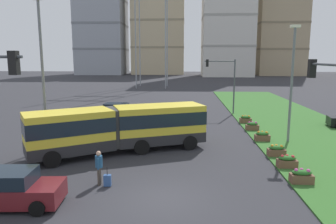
{
  "coord_description": "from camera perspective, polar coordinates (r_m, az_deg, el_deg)",
  "views": [
    {
      "loc": [
        0.9,
        -13.43,
        6.28
      ],
      "look_at": [
        -0.33,
        10.23,
        2.2
      ],
      "focal_mm": 34.01,
      "sensor_mm": 36.0,
      "label": 1
    }
  ],
  "objects": [
    {
      "name": "ground_plane",
      "position": [
        14.86,
        -0.81,
        -15.24
      ],
      "size": [
        260.0,
        260.0,
        0.0
      ],
      "primitive_type": "plane",
      "color": "#2D2D33"
    },
    {
      "name": "grass_median",
      "position": [
        26.34,
        25.97,
        -4.94
      ],
      "size": [
        10.0,
        70.0,
        0.08
      ],
      "primitive_type": "cube",
      "color": "#336628",
      "rests_on": "ground_plane"
    },
    {
      "name": "articulated_bus",
      "position": [
        21.35,
        -8.62,
        -2.85
      ],
      "size": [
        11.59,
        7.5,
        3.0
      ],
      "color": "yellow",
      "rests_on": "ground"
    },
    {
      "name": "car_grey_wagon",
      "position": [
        33.45,
        -9.05,
        0.14
      ],
      "size": [
        4.47,
        2.17,
        1.58
      ],
      "color": "slate",
      "rests_on": "ground"
    },
    {
      "name": "car_maroon_sedan",
      "position": [
        15.45,
        -26.71,
        -12.27
      ],
      "size": [
        4.52,
        2.27,
        1.58
      ],
      "color": "maroon",
      "rests_on": "ground"
    },
    {
      "name": "pedestrian_crossing",
      "position": [
        16.32,
        -12.27,
        -9.33
      ],
      "size": [
        0.36,
        0.58,
        1.74
      ],
      "color": "#4C4238",
      "rests_on": "ground"
    },
    {
      "name": "rolling_suitcase",
      "position": [
        16.27,
        -10.8,
        -11.93
      ],
      "size": [
        0.38,
        0.27,
        0.97
      ],
      "color": "#335693",
      "rests_on": "ground"
    },
    {
      "name": "flower_planter_0",
      "position": [
        17.53,
        22.82,
        -10.54
      ],
      "size": [
        1.1,
        0.56,
        0.74
      ],
      "color": "brown",
      "rests_on": "grass_median"
    },
    {
      "name": "flower_planter_1",
      "position": [
        19.57,
        20.56,
        -8.28
      ],
      "size": [
        1.1,
        0.56,
        0.74
      ],
      "color": "brown",
      "rests_on": "grass_median"
    },
    {
      "name": "flower_planter_2",
      "position": [
        21.53,
        18.86,
        -6.55
      ],
      "size": [
        1.1,
        0.56,
        0.74
      ],
      "color": "brown",
      "rests_on": "grass_median"
    },
    {
      "name": "flower_planter_3",
      "position": [
        25.05,
        16.53,
        -4.16
      ],
      "size": [
        1.1,
        0.56,
        0.74
      ],
      "color": "brown",
      "rests_on": "grass_median"
    },
    {
      "name": "flower_planter_4",
      "position": [
        28.47,
        14.86,
        -2.43
      ],
      "size": [
        1.1,
        0.56,
        0.74
      ],
      "color": "brown",
      "rests_on": "grass_median"
    },
    {
      "name": "flower_planter_5",
      "position": [
        31.41,
        13.73,
        -1.25
      ],
      "size": [
        1.1,
        0.56,
        0.74
      ],
      "color": "brown",
      "rests_on": "grass_median"
    },
    {
      "name": "traffic_light_far_right",
      "position": [
        35.77,
        10.13,
        6.18
      ],
      "size": [
        3.39,
        0.28,
        6.06
      ],
      "color": "#474C51",
      "rests_on": "ground"
    },
    {
      "name": "traffic_light_near_right",
      "position": [
        13.12,
        27.68,
        -0.19
      ],
      "size": [
        0.28,
        4.08,
        6.2
      ],
      "color": "#474C51",
      "rests_on": "ground"
    },
    {
      "name": "streetlight_left",
      "position": [
        22.78,
        -21.58,
        7.14
      ],
      "size": [
        0.7,
        0.28,
        10.11
      ],
      "color": "slate",
      "rests_on": "ground"
    },
    {
      "name": "streetlight_median",
      "position": [
        24.89,
        21.31,
        5.51
      ],
      "size": [
        0.7,
        0.28,
        8.55
      ],
      "color": "slate",
      "rests_on": "ground"
    },
    {
      "name": "apartment_tower_west",
      "position": [
        124.83,
        -11.78,
        14.89
      ],
      "size": [
        17.21,
        17.01,
        35.65
      ],
      "color": "#9EA3AD",
      "rests_on": "ground"
    },
    {
      "name": "apartment_tower_westcentre",
      "position": [
        123.64,
        -1.71,
        15.73
      ],
      "size": [
        19.3,
        14.22,
        38.21
      ],
      "color": "beige",
      "rests_on": "ground"
    },
    {
      "name": "apartment_tower_centre",
      "position": [
        112.09,
        10.69,
        18.58
      ],
      "size": [
        16.51,
        15.94,
        47.49
      ],
      "color": "silver",
      "rests_on": "ground"
    },
    {
      "name": "apartment_tower_eastcentre",
      "position": [
        123.82,
        19.37,
        16.43
      ],
      "size": [
        16.15,
        17.2,
        43.53
      ],
      "color": "tan",
      "rests_on": "ground"
    },
    {
      "name": "transmission_pylon",
      "position": [
        68.71,
        -2.93,
        17.8
      ],
      "size": [
        9.0,
        6.24,
        28.97
      ],
      "color": "gray",
      "rests_on": "ground"
    }
  ]
}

